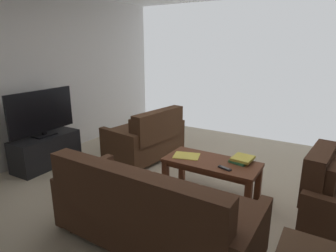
{
  "coord_description": "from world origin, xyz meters",
  "views": [
    {
      "loc": [
        -1.44,
        2.72,
        1.82
      ],
      "look_at": [
        0.22,
        -0.02,
        0.91
      ],
      "focal_mm": 30.64,
      "sensor_mm": 36.0,
      "label": 1
    }
  ],
  "objects": [
    {
      "name": "book_stack",
      "position": [
        -0.55,
        -0.46,
        0.51
      ],
      "size": [
        0.26,
        0.3,
        0.06
      ],
      "color": "#337F51",
      "rests_on": "coffee_table"
    },
    {
      "name": "tv_remote",
      "position": [
        -0.45,
        -0.14,
        0.49
      ],
      "size": [
        0.17,
        0.09,
        0.02
      ],
      "color": "black",
      "rests_on": "coffee_table"
    },
    {
      "name": "loveseat_near",
      "position": [
        1.15,
        -0.9,
        0.37
      ],
      "size": [
        0.93,
        1.3,
        0.85
      ],
      "color": "black",
      "rests_on": "ground"
    },
    {
      "name": "sofa_main",
      "position": [
        -0.11,
        0.84,
        0.36
      ],
      "size": [
        1.93,
        0.86,
        0.86
      ],
      "color": "black",
      "rests_on": "ground"
    },
    {
      "name": "loose_magazine",
      "position": [
        0.1,
        -0.27,
        0.48
      ],
      "size": [
        0.37,
        0.32,
        0.01
      ],
      "primitive_type": "cube",
      "rotation": [
        0.0,
        0.0,
        5.0
      ],
      "color": "#E0CC4C",
      "rests_on": "coffee_table"
    },
    {
      "name": "coffee_table",
      "position": [
        -0.23,
        -0.29,
        0.4
      ],
      "size": [
        1.13,
        0.52,
        0.48
      ],
      "color": "brown",
      "rests_on": "ground"
    },
    {
      "name": "tv_stand",
      "position": [
        2.32,
        0.14,
        0.24
      ],
      "size": [
        0.45,
        1.03,
        0.49
      ],
      "color": "black",
      "rests_on": "ground"
    },
    {
      "name": "flat_tv",
      "position": [
        2.32,
        0.14,
        0.85
      ],
      "size": [
        0.21,
        1.1,
        0.7
      ],
      "color": "black",
      "rests_on": "tv_stand"
    },
    {
      "name": "ground_plane",
      "position": [
        0.0,
        0.0,
        -0.0
      ],
      "size": [
        5.44,
        5.94,
        0.01
      ],
      "primitive_type": "cube",
      "color": "#B7A88E"
    },
    {
      "name": "wall_right",
      "position": [
        2.72,
        0.0,
        1.33
      ],
      "size": [
        0.12,
        5.94,
        2.66
      ],
      "primitive_type": "cube",
      "color": "silver",
      "rests_on": "ground"
    }
  ]
}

